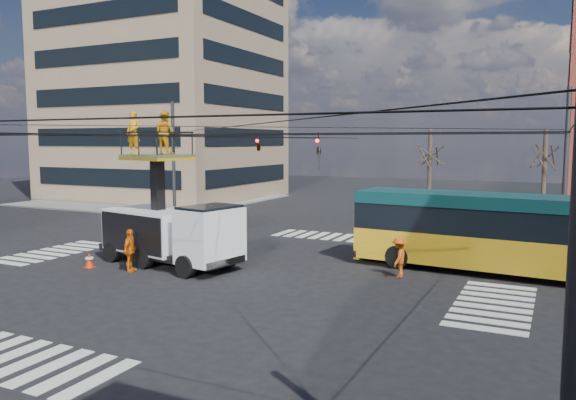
# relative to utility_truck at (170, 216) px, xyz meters

# --- Properties ---
(ground) EXTENTS (120.00, 120.00, 0.00)m
(ground) POSITION_rel_utility_truck_xyz_m (3.18, -0.19, -2.14)
(ground) COLOR black
(ground) RESTS_ON ground
(sidewalk_nw) EXTENTS (18.00, 18.00, 0.12)m
(sidewalk_nw) POSITION_rel_utility_truck_xyz_m (-17.82, 20.81, -2.08)
(sidewalk_nw) COLOR slate
(sidewalk_nw) RESTS_ON ground
(crosswalks) EXTENTS (22.40, 22.40, 0.02)m
(crosswalks) POSITION_rel_utility_truck_xyz_m (3.18, -0.19, -2.13)
(crosswalks) COLOR silver
(crosswalks) RESTS_ON ground
(building_tower) EXTENTS (18.06, 16.06, 30.00)m
(building_tower) POSITION_rel_utility_truck_xyz_m (-18.80, 23.79, 12.87)
(building_tower) COLOR #91755C
(building_tower) RESTS_ON ground
(overhead_network) EXTENTS (24.24, 24.24, 8.00)m
(overhead_network) POSITION_rel_utility_truck_xyz_m (3.11, 0.21, 2.15)
(overhead_network) COLOR #2D2D30
(overhead_network) RESTS_ON ground
(tree_a) EXTENTS (2.00, 2.00, 6.00)m
(tree_a) POSITION_rel_utility_truck_xyz_m (8.18, 13.31, 2.49)
(tree_a) COLOR #382B21
(tree_a) RESTS_ON ground
(tree_b) EXTENTS (2.00, 2.00, 6.00)m
(tree_b) POSITION_rel_utility_truck_xyz_m (14.18, 13.31, 2.49)
(tree_b) COLOR #382B21
(tree_b) RESTS_ON ground
(utility_truck) EXTENTS (7.32, 3.79, 6.65)m
(utility_truck) POSITION_rel_utility_truck_xyz_m (0.00, 0.00, 0.00)
(utility_truck) COLOR black
(utility_truck) RESTS_ON ground
(city_bus) EXTENTS (13.17, 3.60, 3.20)m
(city_bus) POSITION_rel_utility_truck_xyz_m (13.55, 4.44, -0.41)
(city_bus) COLOR gold
(city_bus) RESTS_ON ground
(traffic_cone) EXTENTS (0.36, 0.36, 0.63)m
(traffic_cone) POSITION_rel_utility_truck_xyz_m (-2.83, -1.89, -1.82)
(traffic_cone) COLOR red
(traffic_cone) RESTS_ON ground
(worker_ground) EXTENTS (0.74, 1.12, 1.76)m
(worker_ground) POSITION_rel_utility_truck_xyz_m (-0.75, -1.73, -1.25)
(worker_ground) COLOR orange
(worker_ground) RESTS_ON ground
(flagger) EXTENTS (0.60, 1.03, 1.59)m
(flagger) POSITION_rel_utility_truck_xyz_m (9.41, 2.14, -1.34)
(flagger) COLOR #ED560F
(flagger) RESTS_ON ground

